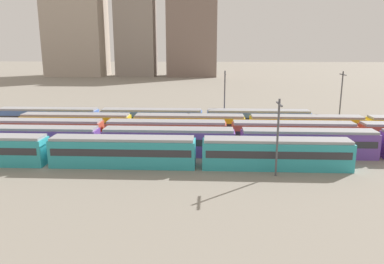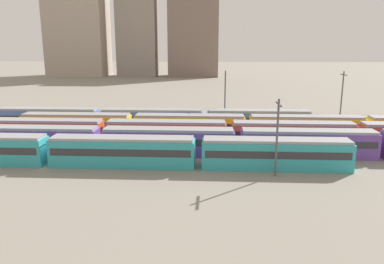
% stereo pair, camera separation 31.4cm
% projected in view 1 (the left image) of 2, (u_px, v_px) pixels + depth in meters
% --- Properties ---
extents(ground_plane, '(600.00, 600.00, 0.00)m').
position_uv_depth(ground_plane, '(81.00, 144.00, 57.05)').
color(ground_plane, gray).
extents(train_track_0, '(55.80, 3.06, 3.75)m').
position_uv_depth(train_track_0, '(123.00, 151.00, 46.07)').
color(train_track_0, teal).
rests_on(train_track_0, ground_plane).
extents(train_track_1, '(74.70, 3.06, 3.75)m').
position_uv_depth(train_track_1, '(238.00, 142.00, 50.44)').
color(train_track_1, '#6B429E').
rests_on(train_track_1, ground_plane).
extents(train_track_2, '(74.70, 3.06, 3.75)m').
position_uv_depth(train_track_2, '(229.00, 133.00, 55.54)').
color(train_track_2, '#BC4C38').
rests_on(train_track_2, ground_plane).
extents(train_track_3, '(74.70, 3.06, 3.75)m').
position_uv_depth(train_track_3, '(247.00, 126.00, 60.45)').
color(train_track_3, yellow).
rests_on(train_track_3, ground_plane).
extents(train_track_4, '(55.80, 3.06, 3.75)m').
position_uv_depth(train_track_4, '(152.00, 119.00, 66.29)').
color(train_track_4, '#4C70BC').
rests_on(train_track_4, ground_plane).
extents(catenary_pole_0, '(0.24, 3.20, 9.00)m').
position_uv_depth(catenary_pole_0, '(278.00, 134.00, 41.83)').
color(catenary_pole_0, '#4C4C51').
rests_on(catenary_pole_0, ground_plane).
extents(catenary_pole_1, '(0.24, 3.20, 10.32)m').
position_uv_depth(catenary_pole_1, '(341.00, 97.00, 66.67)').
color(catenary_pole_1, '#4C4C51').
rests_on(catenary_pole_1, ground_plane).
extents(catenary_pole_3, '(0.24, 3.20, 10.35)m').
position_uv_depth(catenary_pole_3, '(225.00, 96.00, 67.46)').
color(catenary_pole_3, '#4C4C51').
rests_on(catenary_pole_3, ground_plane).
extents(distant_building_0, '(27.80, 19.26, 50.86)m').
position_uv_depth(distant_building_0, '(76.00, 23.00, 180.50)').
color(distant_building_0, '#A89989').
rests_on(distant_building_0, ground_plane).
extents(distant_building_1, '(18.84, 13.25, 54.35)m').
position_uv_depth(distant_building_1, '(135.00, 19.00, 178.71)').
color(distant_building_1, gray).
rests_on(distant_building_1, ground_plane).
extents(distant_building_2, '(23.74, 16.44, 43.48)m').
position_uv_depth(distant_building_2, '(192.00, 31.00, 178.64)').
color(distant_building_2, '#7A665B').
rests_on(distant_building_2, ground_plane).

